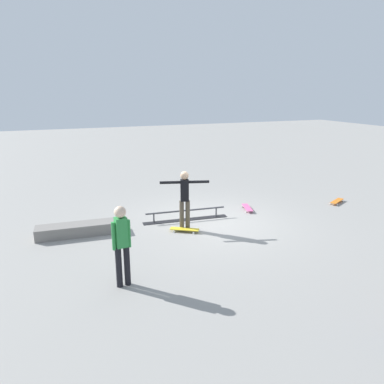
# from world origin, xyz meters

# --- Properties ---
(ground_plane) EXTENTS (60.00, 60.00, 0.00)m
(ground_plane) POSITION_xyz_m (0.00, 0.00, 0.00)
(ground_plane) COLOR gray
(grind_rail) EXTENTS (2.60, 0.48, 0.32)m
(grind_rail) POSITION_xyz_m (0.57, -0.43, 0.14)
(grind_rail) COLOR black
(grind_rail) RESTS_ON ground_plane
(skate_ledge) EXTENTS (2.25, 0.69, 0.31)m
(skate_ledge) POSITION_xyz_m (3.66, -0.41, 0.16)
(skate_ledge) COLOR gray
(skate_ledge) RESTS_ON ground_plane
(skater_main) EXTENTS (1.31, 0.45, 1.67)m
(skater_main) POSITION_xyz_m (0.88, 0.30, 0.97)
(skater_main) COLOR brown
(skater_main) RESTS_ON ground_plane
(skateboard_main) EXTENTS (0.78, 0.60, 0.09)m
(skateboard_main) POSITION_xyz_m (0.95, 0.46, 0.07)
(skateboard_main) COLOR yellow
(skateboard_main) RESTS_ON ground_plane
(bystander_green_shirt) EXTENTS (0.38, 0.23, 1.67)m
(bystander_green_shirt) POSITION_xyz_m (3.11, 2.71, 0.94)
(bystander_green_shirt) COLOR black
(bystander_green_shirt) RESTS_ON ground_plane
(loose_skateboard_orange) EXTENTS (0.80, 0.54, 0.09)m
(loose_skateboard_orange) POSITION_xyz_m (-4.90, -0.07, 0.07)
(loose_skateboard_orange) COLOR orange
(loose_skateboard_orange) RESTS_ON ground_plane
(loose_skateboard_pink) EXTENTS (0.42, 0.82, 0.09)m
(loose_skateboard_pink) POSITION_xyz_m (-1.65, -0.58, 0.07)
(loose_skateboard_pink) COLOR #E05993
(loose_skateboard_pink) RESTS_ON ground_plane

